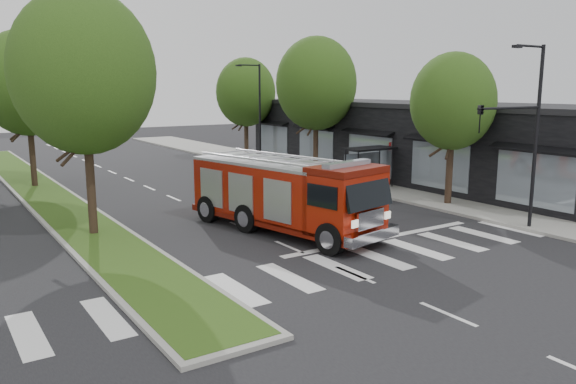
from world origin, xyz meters
TOP-DOWN VIEW (x-y plane):
  - ground at (0.00, 0.00)m, footprint 140.00×140.00m
  - sidewalk_right at (12.50, 10.00)m, footprint 5.00×80.00m
  - median at (-6.00, 18.00)m, footprint 3.00×50.00m
  - storefront_row at (17.00, 10.00)m, footprint 8.00×30.00m
  - bus_shelter at (11.20, 8.15)m, footprint 3.20×1.60m
  - tree_right_near at (11.50, 2.00)m, footprint 4.40×4.40m
  - tree_right_mid at (11.50, 14.00)m, footprint 5.60×5.60m
  - tree_right_far at (11.50, 24.00)m, footprint 5.00×5.00m
  - tree_median_near at (-6.00, 6.00)m, footprint 5.80×5.80m
  - tree_median_far at (-6.00, 20.00)m, footprint 5.60×5.60m
  - streetlight_right_near at (9.61, -3.50)m, footprint 4.08×0.22m
  - streetlight_right_far at (10.35, 20.00)m, footprint 2.11×0.20m
  - fire_engine at (1.23, 2.27)m, footprint 4.85×10.22m

SIDE VIEW (x-z plane):
  - ground at x=0.00m, z-range 0.00..0.00m
  - sidewalk_right at x=12.50m, z-range 0.00..0.15m
  - median at x=-6.00m, z-range 0.00..0.16m
  - fire_engine at x=1.23m, z-range -0.07..3.34m
  - bus_shelter at x=11.20m, z-range 0.73..3.34m
  - storefront_row at x=17.00m, z-range 0.00..5.00m
  - streetlight_right_far at x=10.35m, z-range 0.48..8.48m
  - streetlight_right_near at x=9.61m, z-range 0.67..8.67m
  - tree_right_near at x=11.50m, z-range 1.48..9.53m
  - tree_right_far at x=11.50m, z-range 1.47..10.20m
  - tree_right_mid at x=11.50m, z-range 1.63..11.35m
  - tree_median_far at x=-6.00m, z-range 1.63..11.35m
  - tree_median_near at x=-6.00m, z-range 1.73..11.89m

